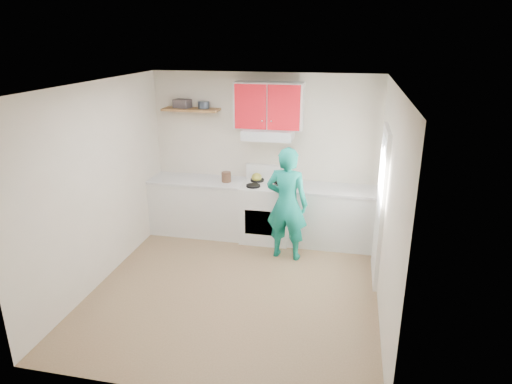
% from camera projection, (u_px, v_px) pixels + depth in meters
% --- Properties ---
extents(floor, '(3.80, 3.80, 0.00)m').
position_uv_depth(floor, '(236.00, 288.00, 5.87)').
color(floor, brown).
rests_on(floor, ground).
extents(ceiling, '(3.60, 3.80, 0.04)m').
position_uv_depth(ceiling, '(233.00, 85.00, 5.01)').
color(ceiling, white).
rests_on(ceiling, floor).
extents(back_wall, '(3.60, 0.04, 2.60)m').
position_uv_depth(back_wall, '(264.00, 155.00, 7.20)').
color(back_wall, beige).
rests_on(back_wall, floor).
extents(front_wall, '(3.60, 0.04, 2.60)m').
position_uv_depth(front_wall, '(176.00, 270.00, 3.69)').
color(front_wall, beige).
rests_on(front_wall, floor).
extents(left_wall, '(0.04, 3.80, 2.60)m').
position_uv_depth(left_wall, '(100.00, 184.00, 5.79)').
color(left_wall, beige).
rests_on(left_wall, floor).
extents(right_wall, '(0.04, 3.80, 2.60)m').
position_uv_depth(right_wall, '(388.00, 205.00, 5.09)').
color(right_wall, beige).
rests_on(right_wall, floor).
extents(door, '(0.05, 0.85, 2.05)m').
position_uv_depth(door, '(380.00, 206.00, 5.83)').
color(door, white).
rests_on(door, floor).
extents(door_glass, '(0.01, 0.55, 0.95)m').
position_uv_depth(door_glass, '(381.00, 175.00, 5.70)').
color(door_glass, white).
rests_on(door_glass, door).
extents(counter_left, '(1.52, 0.60, 0.90)m').
position_uv_depth(counter_left, '(199.00, 206.00, 7.40)').
color(counter_left, silver).
rests_on(counter_left, floor).
extents(counter_right, '(1.32, 0.60, 0.90)m').
position_uv_depth(counter_right, '(332.00, 217.00, 6.98)').
color(counter_right, silver).
rests_on(counter_right, floor).
extents(stove, '(0.76, 0.65, 0.92)m').
position_uv_depth(stove, '(266.00, 212.00, 7.15)').
color(stove, white).
rests_on(stove, floor).
extents(range_hood, '(0.76, 0.44, 0.15)m').
position_uv_depth(range_hood, '(268.00, 134.00, 6.84)').
color(range_hood, silver).
rests_on(range_hood, back_wall).
extents(upper_cabinets, '(1.02, 0.33, 0.70)m').
position_uv_depth(upper_cabinets, '(269.00, 106.00, 6.75)').
color(upper_cabinets, red).
rests_on(upper_cabinets, back_wall).
extents(shelf, '(0.90, 0.30, 0.04)m').
position_uv_depth(shelf, '(191.00, 110.00, 7.04)').
color(shelf, brown).
rests_on(shelf, back_wall).
extents(books, '(0.29, 0.23, 0.13)m').
position_uv_depth(books, '(182.00, 104.00, 7.08)').
color(books, '#3D3538').
rests_on(books, shelf).
extents(tin, '(0.19, 0.19, 0.11)m').
position_uv_depth(tin, '(204.00, 105.00, 7.02)').
color(tin, '#333D4C').
rests_on(tin, shelf).
extents(kettle, '(0.19, 0.19, 0.14)m').
position_uv_depth(kettle, '(257.00, 177.00, 7.13)').
color(kettle, olive).
rests_on(kettle, stove).
extents(crock, '(0.20, 0.20, 0.18)m').
position_uv_depth(crock, '(226.00, 178.00, 7.11)').
color(crock, '#4E3222').
rests_on(crock, counter_left).
extents(cutting_board, '(0.35, 0.27, 0.02)m').
position_uv_depth(cutting_board, '(319.00, 189.00, 6.83)').
color(cutting_board, olive).
rests_on(cutting_board, counter_right).
extents(silicone_mat, '(0.29, 0.25, 0.01)m').
position_uv_depth(silicone_mat, '(367.00, 193.00, 6.67)').
color(silicone_mat, red).
rests_on(silicone_mat, counter_right).
extents(person, '(0.66, 0.47, 1.67)m').
position_uv_depth(person, '(287.00, 204.00, 6.43)').
color(person, '#0D7C6B').
rests_on(person, floor).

